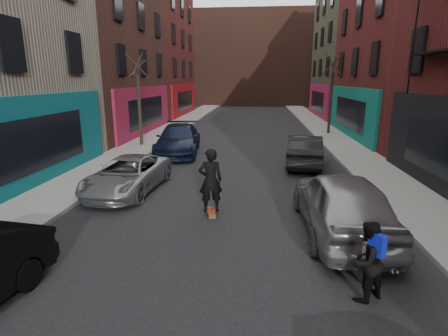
% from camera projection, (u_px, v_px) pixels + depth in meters
% --- Properties ---
extents(sidewalk_left, '(2.50, 84.00, 0.13)m').
position_uv_depth(sidewalk_left, '(182.00, 122.00, 33.16)').
color(sidewalk_left, gray).
rests_on(sidewalk_left, ground).
extents(sidewalk_right, '(2.50, 84.00, 0.13)m').
position_uv_depth(sidewalk_right, '(316.00, 124.00, 31.99)').
color(sidewalk_right, gray).
rests_on(sidewalk_right, ground).
extents(building_far, '(40.00, 10.00, 14.00)m').
position_uv_depth(building_far, '(254.00, 60.00, 55.92)').
color(building_far, '#47281E').
rests_on(building_far, ground).
extents(tree_left_far, '(2.00, 2.00, 6.50)m').
position_uv_depth(tree_left_far, '(139.00, 91.00, 20.76)').
color(tree_left_far, black).
rests_on(tree_left_far, sidewalk_left).
extents(tree_right_far, '(2.00, 2.00, 6.80)m').
position_uv_depth(tree_right_far, '(332.00, 86.00, 25.35)').
color(tree_right_far, black).
rests_on(tree_right_far, sidewalk_right).
extents(parked_left_far, '(2.45, 4.73, 1.27)m').
position_uv_depth(parked_left_far, '(128.00, 175.00, 12.90)').
color(parked_left_far, gray).
rests_on(parked_left_far, ground).
extents(parked_left_end, '(2.82, 5.70, 1.59)m').
position_uv_depth(parked_left_end, '(178.00, 140.00, 19.39)').
color(parked_left_end, black).
rests_on(parked_left_end, ground).
extents(parked_right_far, '(2.17, 5.11, 1.72)m').
position_uv_depth(parked_right_far, '(341.00, 203.00, 9.35)').
color(parked_right_far, gray).
rests_on(parked_right_far, ground).
extents(parked_right_end, '(2.10, 4.62, 1.47)m').
position_uv_depth(parked_right_end, '(305.00, 150.00, 16.76)').
color(parked_right_end, black).
rests_on(parked_right_end, ground).
extents(skateboard, '(0.41, 0.83, 0.10)m').
position_uv_depth(skateboard, '(211.00, 212.00, 10.84)').
color(skateboard, brown).
rests_on(skateboard, ground).
extents(skateboarder, '(0.82, 0.64, 1.98)m').
position_uv_depth(skateboarder, '(211.00, 180.00, 10.58)').
color(skateboarder, black).
rests_on(skateboarder, skateboard).
extents(pedestrian, '(0.97, 0.93, 1.57)m').
position_uv_depth(pedestrian, '(367.00, 261.00, 6.48)').
color(pedestrian, black).
rests_on(pedestrian, ground).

